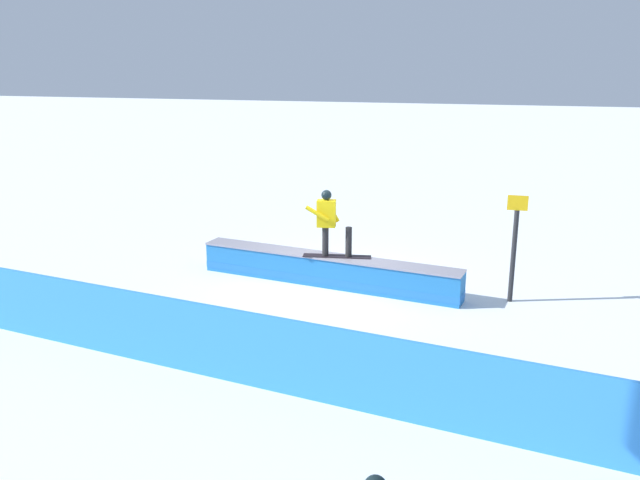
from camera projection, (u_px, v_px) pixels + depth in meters
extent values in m
plane|color=white|center=(327.00, 285.00, 14.62)|extent=(120.00, 120.00, 0.00)
cube|color=#206EB7|center=(327.00, 271.00, 14.53)|extent=(6.03, 1.43, 0.64)
cube|color=blue|center=(327.00, 278.00, 14.58)|extent=(6.04, 1.45, 0.15)
cube|color=gray|center=(327.00, 256.00, 14.44)|extent=(6.04, 1.49, 0.04)
cube|color=black|center=(337.00, 256.00, 14.34)|extent=(1.51, 0.49, 0.01)
cylinder|color=#262425|center=(325.00, 241.00, 14.28)|extent=(0.16, 0.16, 0.65)
cylinder|color=#262425|center=(349.00, 242.00, 14.23)|extent=(0.16, 0.16, 0.65)
cube|color=yellow|center=(326.00, 213.00, 14.11)|extent=(0.43, 0.30, 0.59)
sphere|color=black|center=(326.00, 195.00, 14.01)|extent=(0.22, 0.22, 0.22)
cylinder|color=yellow|center=(317.00, 214.00, 13.97)|extent=(0.53, 0.17, 0.35)
cylinder|color=yellow|center=(332.00, 210.00, 14.25)|extent=(0.36, 0.14, 0.52)
cube|color=#3187E8|center=(247.00, 349.00, 9.99)|extent=(12.13, 1.97, 1.21)
cylinder|color=#262628|center=(513.00, 257.00, 13.38)|extent=(0.10, 0.10, 1.94)
cube|color=yellow|center=(518.00, 203.00, 13.08)|extent=(0.40, 0.04, 0.30)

